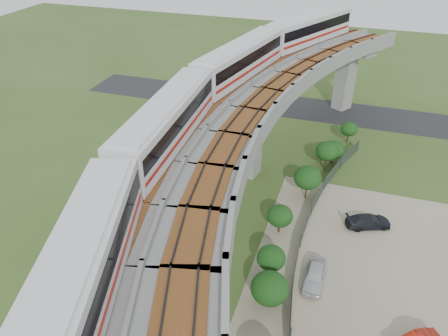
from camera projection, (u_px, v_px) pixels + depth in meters
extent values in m
plane|color=#385120|center=(210.00, 228.00, 41.12)|extent=(160.00, 160.00, 0.00)
cube|color=gray|center=(363.00, 278.00, 35.83)|extent=(18.00, 26.00, 0.04)
cube|color=#232326|center=(277.00, 105.00, 65.26)|extent=(60.00, 8.00, 0.03)
cube|color=#99968E|center=(345.00, 81.00, 62.08)|extent=(2.86, 2.93, 8.40)
cube|color=#99968E|center=(350.00, 47.00, 59.52)|extent=(7.21, 5.74, 1.20)
cube|color=#99968E|center=(250.00, 140.00, 47.03)|extent=(2.35, 2.51, 8.40)
cube|color=#99968E|center=(251.00, 99.00, 44.47)|extent=(7.31, 3.58, 1.20)
cube|color=#99968E|center=(171.00, 277.00, 30.26)|extent=(2.35, 2.51, 8.40)
cube|color=#99968E|center=(167.00, 223.00, 27.70)|extent=(7.31, 3.58, 1.20)
cube|color=gray|center=(325.00, 49.00, 55.53)|extent=(16.42, 20.91, 0.80)
cube|color=gray|center=(298.00, 35.00, 57.59)|extent=(8.66, 17.08, 1.00)
cube|color=gray|center=(356.00, 49.00, 52.51)|extent=(8.66, 17.08, 1.00)
cube|color=brown|center=(311.00, 42.00, 56.58)|extent=(10.68, 18.08, 0.12)
cube|color=black|center=(311.00, 41.00, 56.52)|extent=(9.69, 17.59, 0.12)
cube|color=brown|center=(340.00, 49.00, 53.98)|extent=(10.68, 18.08, 0.12)
cube|color=black|center=(340.00, 48.00, 53.92)|extent=(9.69, 17.59, 0.12)
cube|color=gray|center=(246.00, 94.00, 42.96)|extent=(11.77, 20.03, 0.80)
cube|color=gray|center=(208.00, 79.00, 44.12)|extent=(3.22, 18.71, 1.00)
cube|color=gray|center=(288.00, 93.00, 40.84)|extent=(3.22, 18.71, 1.00)
cube|color=brown|center=(226.00, 86.00, 43.55)|extent=(5.44, 19.05, 0.12)
cube|color=black|center=(226.00, 85.00, 43.49)|extent=(4.35, 18.88, 0.12)
cube|color=brown|center=(267.00, 94.00, 41.87)|extent=(5.44, 19.05, 0.12)
cube|color=black|center=(267.00, 93.00, 41.81)|extent=(4.35, 18.88, 0.12)
cube|color=gray|center=(171.00, 198.00, 28.27)|extent=(11.77, 20.03, 0.80)
cube|color=gray|center=(106.00, 181.00, 28.37)|extent=(3.22, 18.71, 1.00)
cube|color=gray|center=(237.00, 193.00, 27.20)|extent=(3.22, 18.71, 1.00)
cube|color=brown|center=(137.00, 189.00, 28.32)|extent=(5.44, 19.05, 0.12)
cube|color=black|center=(137.00, 188.00, 28.26)|extent=(4.35, 18.88, 0.12)
cube|color=brown|center=(204.00, 196.00, 27.72)|extent=(5.44, 19.05, 0.12)
cube|color=black|center=(204.00, 194.00, 27.66)|extent=(4.35, 18.88, 0.12)
cube|color=silver|center=(81.00, 274.00, 19.59)|extent=(7.03, 15.13, 3.20)
cube|color=silver|center=(74.00, 246.00, 18.68)|extent=(6.29, 14.25, 0.22)
cube|color=black|center=(79.00, 267.00, 19.35)|extent=(6.91, 14.57, 1.15)
cube|color=#B01D11|center=(84.00, 286.00, 19.99)|extent=(6.91, 14.57, 0.30)
cube|color=black|center=(86.00, 297.00, 20.36)|extent=(5.60, 12.74, 0.28)
cube|color=silver|center=(167.00, 122.00, 32.63)|extent=(3.45, 15.12, 3.20)
cube|color=silver|center=(165.00, 101.00, 31.73)|extent=(2.88, 14.34, 0.22)
cube|color=black|center=(166.00, 117.00, 32.39)|extent=(3.48, 14.52, 1.15)
cube|color=#B01D11|center=(168.00, 131.00, 33.03)|extent=(3.48, 14.52, 0.30)
cube|color=black|center=(168.00, 140.00, 33.41)|extent=(2.54, 12.83, 0.28)
cube|color=silver|center=(240.00, 60.00, 44.81)|extent=(5.63, 15.24, 3.20)
cube|color=silver|center=(240.00, 44.00, 43.91)|extent=(4.95, 14.39, 0.22)
cube|color=black|center=(240.00, 56.00, 44.57)|extent=(5.57, 14.66, 1.15)
cube|color=#B01D11|center=(240.00, 67.00, 45.21)|extent=(5.57, 14.66, 0.30)
cube|color=black|center=(240.00, 74.00, 45.59)|extent=(4.40, 12.87, 0.28)
cube|color=silver|center=(310.00, 29.00, 55.37)|extent=(8.97, 14.68, 3.20)
cube|color=silver|center=(311.00, 15.00, 54.47)|extent=(8.16, 13.77, 0.22)
cube|color=black|center=(310.00, 25.00, 55.13)|extent=(8.76, 14.16, 1.15)
cube|color=#B01D11|center=(309.00, 35.00, 55.77)|extent=(8.76, 14.16, 0.30)
cube|color=black|center=(309.00, 40.00, 56.15)|extent=(7.27, 12.30, 0.28)
cylinder|color=#2D382D|center=(358.00, 146.00, 53.03)|extent=(0.08, 0.08, 1.50)
cube|color=#2D382D|center=(349.00, 154.00, 51.40)|extent=(1.69, 4.77, 1.40)
cylinder|color=#2D382D|center=(341.00, 163.00, 49.71)|extent=(0.08, 0.08, 1.50)
cube|color=#2D382D|center=(333.00, 173.00, 47.95)|extent=(1.23, 4.91, 1.40)
cylinder|color=#2D382D|center=(325.00, 184.00, 46.15)|extent=(0.08, 0.08, 1.50)
cube|color=#2D382D|center=(318.00, 196.00, 44.30)|extent=(0.75, 4.99, 1.40)
cylinder|color=#2D382D|center=(312.00, 209.00, 42.40)|extent=(0.08, 0.08, 1.50)
cube|color=#2D382D|center=(306.00, 224.00, 40.46)|extent=(0.27, 5.04, 1.40)
cylinder|color=#2D382D|center=(301.00, 241.00, 38.49)|extent=(0.08, 0.08, 1.50)
cube|color=#2D382D|center=(297.00, 260.00, 36.49)|extent=(0.27, 5.04, 1.40)
cylinder|color=#2D382D|center=(293.00, 282.00, 34.46)|extent=(0.08, 0.08, 1.50)
cube|color=#2D382D|center=(291.00, 306.00, 32.40)|extent=(0.75, 4.99, 1.40)
cylinder|color=#2D382D|center=(291.00, 335.00, 30.33)|extent=(0.08, 0.08, 1.50)
cylinder|color=#382314|center=(347.00, 138.00, 54.99)|extent=(0.18, 0.18, 1.30)
ellipsoid|color=#173811|center=(349.00, 129.00, 54.31)|extent=(2.09, 2.09, 1.78)
cylinder|color=#382314|center=(332.00, 159.00, 51.02)|extent=(0.18, 0.18, 0.92)
ellipsoid|color=#173811|center=(333.00, 150.00, 50.37)|extent=(2.54, 2.54, 2.16)
cylinder|color=#382314|center=(325.00, 163.00, 49.47)|extent=(0.18, 0.18, 1.67)
ellipsoid|color=#173811|center=(327.00, 151.00, 48.62)|extent=(2.53, 2.53, 2.15)
cylinder|color=#382314|center=(306.00, 191.00, 44.80)|extent=(0.18, 0.18, 1.68)
ellipsoid|color=#173811|center=(308.00, 178.00, 43.91)|extent=(2.78, 2.78, 2.36)
cylinder|color=#382314|center=(279.00, 227.00, 40.36)|extent=(0.18, 0.18, 1.20)
ellipsoid|color=#173811|center=(280.00, 216.00, 39.66)|extent=(2.37, 2.37, 2.02)
cylinder|color=#382314|center=(270.00, 271.00, 35.46)|extent=(0.18, 0.18, 1.49)
ellipsoid|color=#173811|center=(271.00, 258.00, 34.69)|extent=(2.34, 2.34, 1.99)
cylinder|color=#382314|center=(269.00, 302.00, 33.00)|extent=(0.18, 0.18, 1.16)
ellipsoid|color=#173811|center=(270.00, 288.00, 32.23)|extent=(2.87, 2.87, 2.44)
imported|color=silver|center=(315.00, 276.00, 35.05)|extent=(1.72, 4.08, 1.38)
imported|color=black|center=(368.00, 221.00, 41.00)|extent=(4.56, 3.21, 1.23)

